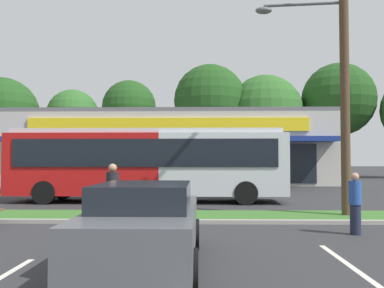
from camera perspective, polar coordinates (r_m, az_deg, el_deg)
name	(u,v)px	position (r m, az deg, el deg)	size (l,w,h in m)	color
grass_median	(197,216)	(13.77, 0.62, -9.84)	(56.00, 2.20, 0.12)	#386B28
curb_lip	(196,222)	(12.56, 0.56, -10.58)	(56.00, 0.24, 0.12)	#99968C
parking_stripe_2	(364,276)	(7.67, 22.50, -16.32)	(0.12, 4.80, 0.01)	silver
storefront_building	(174,149)	(36.73, -2.51, -0.67)	(25.23, 15.33, 5.68)	#BCB7AD
tree_far_left	(1,114)	(50.04, -24.63, 3.75)	(8.00, 8.00, 10.87)	#473323
tree_left	(73,116)	(47.67, -16.01, 3.77)	(5.67, 5.67, 9.59)	#473323
tree_mid_left	(129,107)	(46.48, -8.60, 4.98)	(5.89, 5.89, 10.62)	#473323
tree_mid	(210,101)	(45.59, 2.46, 5.95)	(7.84, 7.84, 12.25)	#473323
tree_mid_right	(265,113)	(46.20, 9.98, 4.22)	(8.25, 8.25, 11.13)	#473323
tree_right	(338,100)	(48.24, 19.41, 5.76)	(7.90, 7.90, 12.39)	#473323
utility_pole	(340,57)	(14.76, 19.57, 11.12)	(3.06, 2.40, 9.83)	#4C3826
city_bus	(148,163)	(18.88, -6.00, -2.54)	(12.28, 2.75, 3.25)	#B71414
car_0	(239,178)	(25.05, 6.47, -4.65)	(4.71, 1.98, 1.56)	#0C3F1E
car_1	(36,179)	(26.48, -20.56, -4.53)	(4.37, 1.86, 1.42)	#9E998C
car_2	(145,223)	(7.55, -6.41, -10.71)	(1.90, 4.70, 1.49)	#515459
pedestrian_near_bench	(112,195)	(12.14, -10.84, -6.85)	(0.36, 0.36, 1.79)	black
pedestrian_by_pole	(355,203)	(11.46, 21.44, -7.57)	(0.32, 0.32, 1.57)	#1E2338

